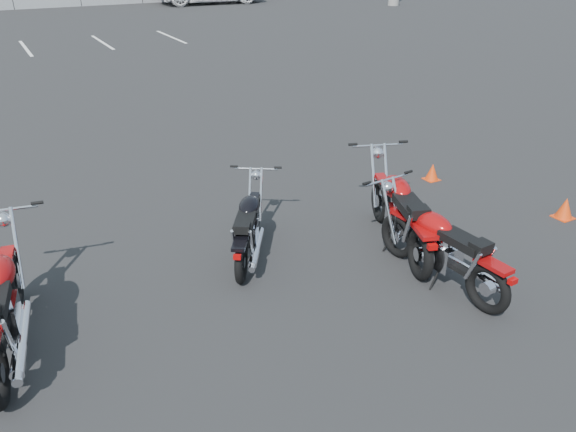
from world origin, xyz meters
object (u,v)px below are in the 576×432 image
motorcycle_third_red (401,213)px  motorcycle_rear_red (442,248)px  motorcycle_front_red (2,307)px  motorcycle_second_black (249,227)px

motorcycle_third_red → motorcycle_rear_red: motorcycle_third_red is taller
motorcycle_third_red → motorcycle_rear_red: size_ratio=1.07×
motorcycle_front_red → motorcycle_third_red: size_ratio=1.01×
motorcycle_second_black → motorcycle_front_red: bearing=-169.6°
motorcycle_second_black → motorcycle_rear_red: (1.81, -1.75, 0.06)m
motorcycle_second_black → motorcycle_third_red: size_ratio=0.77×
motorcycle_second_black → motorcycle_rear_red: 2.52m
motorcycle_third_red → motorcycle_rear_red: (-0.13, -0.96, -0.04)m
motorcycle_front_red → motorcycle_rear_red: (4.85, -1.19, -0.04)m
motorcycle_front_red → motorcycle_second_black: size_ratio=1.31×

